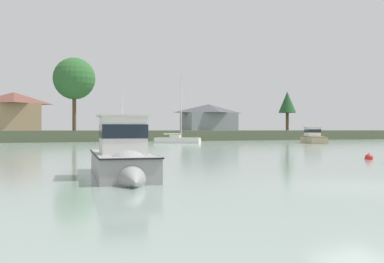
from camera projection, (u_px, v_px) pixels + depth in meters
name	position (u px, v px, depth m)	size (l,w,h in m)	color
ground_plane	(356.00, 186.00, 14.69)	(401.17, 401.17, 0.00)	gray
far_shore_bank	(67.00, 134.00, 94.58)	(180.52, 58.57, 1.71)	#4C563D
sailboat_white	(177.00, 142.00, 62.46)	(6.27, 4.98, 10.07)	white
cruiser_sand	(312.00, 139.00, 62.35)	(5.00, 8.08, 3.93)	tan
cruiser_grey	(123.00, 164.00, 17.31)	(2.96, 8.04, 4.20)	gray
mooring_buoy_red	(369.00, 158.00, 28.04)	(0.50, 0.50, 0.55)	red
mooring_buoy_yellow	(190.00, 141.00, 68.22)	(0.52, 0.52, 0.57)	yellow
shore_tree_far_left	(74.00, 79.00, 69.45)	(6.45, 6.45, 11.28)	brown
shore_tree_center	(287.00, 103.00, 105.00)	(4.05, 4.05, 9.07)	brown
cottage_eastern	(209.00, 117.00, 94.64)	(11.27, 7.47, 5.51)	gray
cottage_near_water	(14.00, 111.00, 98.18)	(11.90, 9.96, 8.33)	tan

